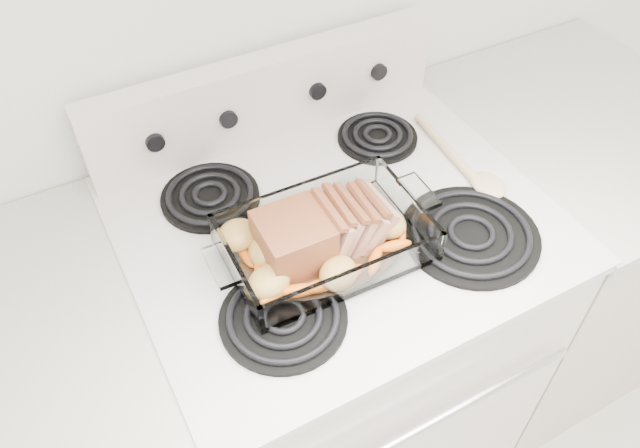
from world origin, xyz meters
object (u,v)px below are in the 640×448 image
counter_right (542,252)px  baking_dish (325,243)px  pork_roast (314,235)px  electric_range (333,347)px

counter_right → baking_dish: size_ratio=2.71×
baking_dish → pork_roast: (-0.02, -0.00, 0.03)m
counter_right → baking_dish: bearing=-174.7°
electric_range → counter_right: (0.66, -0.00, -0.02)m
counter_right → pork_roast: 0.92m
baking_dish → electric_range: bearing=49.8°
electric_range → baking_dish: (-0.06, -0.07, 0.48)m
counter_right → pork_roast: bearing=-174.8°
counter_right → baking_dish: 0.88m
counter_right → pork_roast: (-0.75, -0.07, 0.53)m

